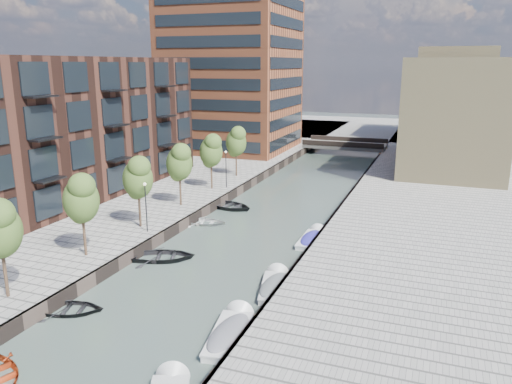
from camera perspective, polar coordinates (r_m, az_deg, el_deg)
The scene contains 26 objects.
water at distance 53.32m, azimuth 3.70°, elevation -1.17°, with size 300.00×300.00×0.00m, color #38473F.
quay_left at distance 72.03m, azimuth -24.86°, elevation 2.04°, with size 60.00×140.00×1.00m, color gray.
quay_right at distance 51.11m, azimuth 21.15°, elevation -2.26°, with size 20.00×140.00×1.00m, color gray.
quay_wall_left at distance 55.19m, azimuth -2.36°, elevation -0.07°, with size 0.25×140.00×1.00m, color #332823.
quay_wall_right at distance 51.82m, azimuth 10.18°, elevation -1.26°, with size 0.25×140.00×1.00m, color #332823.
far_closure at distance 111.04m, azimuth 12.85°, elevation 6.96°, with size 80.00×40.00×1.00m, color gray.
apartment_block at distance 52.76m, azimuth -21.01°, elevation 6.60°, with size 8.00×38.00×14.00m, color black.
tower at distance 80.71m, azimuth -2.73°, elevation 15.64°, with size 18.00×18.00×30.00m, color brown.
tan_block_near at distance 71.47m, azimuth 21.70°, elevation 8.37°, with size 12.00×25.00×14.00m, color tan.
tan_block_far at distance 97.33m, azimuth 21.62°, elevation 10.34°, with size 12.00×20.00×16.00m, color tan.
bridge at distance 83.52m, azimuth 10.17°, elevation 5.33°, with size 13.00×6.00×1.30m.
tree_2 at distance 36.91m, azimuth -19.37°, elevation -0.56°, with size 2.50×2.50×5.95m.
tree_3 at distance 42.33m, azimuth -13.37°, elevation 1.73°, with size 2.50×2.50×5.95m.
tree_4 at distance 48.16m, azimuth -8.77°, elevation 3.48°, with size 2.50×2.50×5.95m.
tree_5 at distance 54.26m, azimuth -5.16°, elevation 4.82°, with size 2.50×2.50×5.95m.
tree_6 at distance 60.56m, azimuth -2.29°, elevation 5.88°, with size 2.50×2.50×5.95m.
lamp_1 at distance 41.24m, azimuth -12.49°, elevation -1.12°, with size 0.24×0.24×4.12m.
lamp_2 at distance 54.94m, azimuth -3.45°, elevation 3.07°, with size 0.24×0.24×4.12m.
sloop_0 at distance 32.52m, azimuth -20.48°, elevation -12.72°, with size 2.89×4.05×0.84m, color black.
sloop_1 at distance 38.65m, azimuth -10.65°, elevation -7.60°, with size 3.53×4.95×1.02m, color black.
sloop_3 at distance 46.33m, azimuth -5.92°, elevation -3.66°, with size 2.91×4.07×0.84m, color silver.
sloop_4 at distance 51.07m, azimuth -3.10°, elevation -1.87°, with size 3.69×5.17×1.07m, color black.
motorboat_1 at distance 28.21m, azimuth -2.89°, elevation -15.66°, with size 2.64×5.42×1.73m.
motorboat_3 at distance 42.02m, azimuth 6.48°, elevation -5.32°, with size 1.71×4.78×1.59m.
motorboat_4 at distance 33.47m, azimuth 2.17°, elevation -10.58°, with size 2.69×5.03×1.59m.
car at distance 72.09m, azimuth 17.60°, elevation 3.67°, with size 1.58×3.93×1.34m, color silver.
Camera 1 is at (14.77, -9.18, 14.37)m, focal length 35.00 mm.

